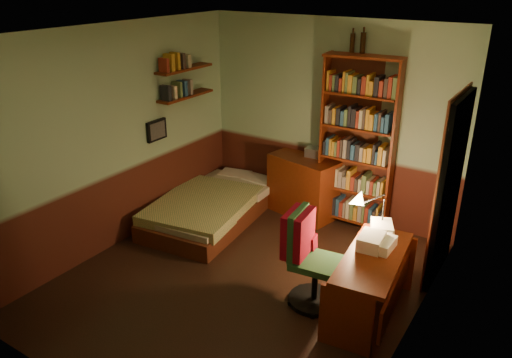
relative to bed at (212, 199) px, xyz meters
The scene contains 22 objects.
floor 1.55m from the bed, 39.74° to the right, with size 3.50×4.00×0.02m, color black.
ceiling 2.77m from the bed, 39.74° to the right, with size 3.50×4.00×0.02m, color silver.
wall_back 1.86m from the bed, 41.72° to the left, with size 3.50×0.02×2.60m, color #93B68D.
wall_left 1.52m from the bed, 121.46° to the right, with size 0.02×4.00×2.60m, color #93B68D.
wall_right 3.24m from the bed, 18.34° to the right, with size 0.02×4.00×2.60m, color #93B68D.
wall_front 3.35m from the bed, 68.62° to the right, with size 3.50×0.02×2.60m, color #93B68D.
doorway 2.99m from the bed, ahead, with size 0.06×0.90×2.00m, color black.
door_trim 2.96m from the bed, ahead, with size 0.02×0.98×2.08m, color #4A1F10.
bed is the anchor object (origin of this frame).
dresser 1.24m from the bed, 40.10° to the left, with size 0.92×0.46×0.82m, color #5B1F0B.
mini_stereo 1.50m from the bed, 41.63° to the left, with size 0.22×0.17×0.12m, color #B2B2B7.
bookshelf 2.02m from the bed, 28.30° to the left, with size 0.94×0.29×2.20m, color #5B1F0B.
bottle_left 2.66m from the bed, 34.71° to the left, with size 0.06×0.06×0.22m, color black.
bottle_right 2.74m from the bed, 32.38° to the left, with size 0.06×0.06×0.24m, color black.
desk 2.64m from the bed, 17.26° to the right, with size 0.50×1.21×0.65m, color #5B1F0B.
paper_stack 2.48m from the bed, ahead, with size 0.20×0.28×0.11m, color silver.
desk_lamp 2.51m from the bed, ahead, with size 0.20×0.20×0.68m, color black.
office_chair 2.20m from the bed, 24.72° to the right, with size 0.45×0.39×0.90m, color #2A572C.
red_jacket 2.24m from the bed, 26.01° to the right, with size 0.21×0.39×0.46m, color #A70C23.
wall_shelf_lower 1.39m from the bed, 164.65° to the left, with size 0.20×0.90×0.03m, color #5B1F0B.
wall_shelf_upper 1.73m from the bed, 164.65° to the left, with size 0.20×0.90×0.03m, color #5B1F0B.
framed_picture 1.16m from the bed, 146.24° to the right, with size 0.04×0.32×0.26m, color black.
Camera 1 is at (2.61, -3.77, 3.12)m, focal length 35.00 mm.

